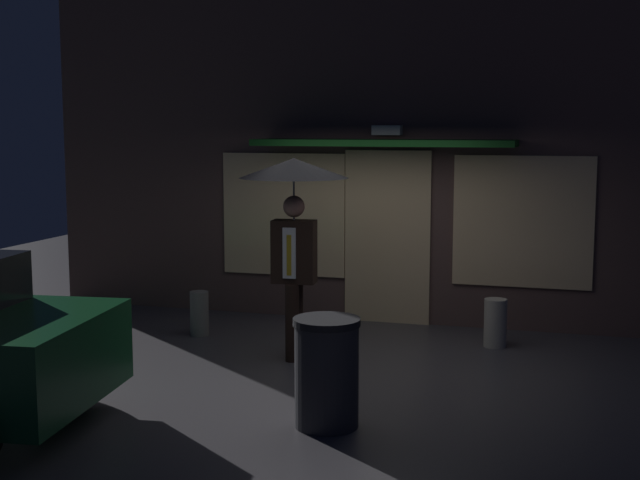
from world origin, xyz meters
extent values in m
plane|color=#423F44|center=(0.00, 0.00, 0.00)|extent=(18.00, 18.00, 0.00)
cube|color=brown|center=(0.00, 2.35, 2.20)|extent=(9.32, 0.30, 4.41)
cube|color=#F9D199|center=(0.00, 2.18, 1.10)|extent=(1.10, 0.04, 2.20)
cube|color=#F9D199|center=(-1.39, 2.18, 1.35)|extent=(1.67, 0.04, 1.60)
cube|color=#F9D199|center=(1.67, 2.18, 1.35)|extent=(1.67, 0.04, 1.60)
cube|color=white|center=(0.00, 2.10, 2.45)|extent=(0.36, 0.16, 0.12)
cube|color=#144C19|center=(0.00, 1.85, 2.30)|extent=(3.20, 0.70, 0.08)
cylinder|color=black|center=(-0.57, 0.07, 0.42)|extent=(0.15, 0.15, 0.84)
cylinder|color=black|center=(-0.59, 0.27, 0.42)|extent=(0.15, 0.15, 0.84)
cube|color=black|center=(-0.58, 0.17, 1.17)|extent=(0.48, 0.28, 0.68)
cube|color=silver|center=(-0.59, 0.04, 1.17)|extent=(0.14, 0.03, 0.54)
cube|color=#B28C19|center=(-0.59, 0.03, 1.15)|extent=(0.05, 0.03, 0.43)
sphere|color=tan|center=(-0.58, 0.17, 1.66)|extent=(0.23, 0.23, 0.23)
cylinder|color=slate|center=(-0.58, 0.17, 1.69)|extent=(0.02, 0.02, 0.96)
cone|color=black|center=(-0.58, 0.17, 2.06)|extent=(1.16, 1.16, 0.21)
cylinder|color=black|center=(-2.11, -1.82, 0.32)|extent=(0.66, 0.29, 0.64)
cylinder|color=#B2A899|center=(1.45, 1.31, 0.28)|extent=(0.26, 0.26, 0.55)
cylinder|color=slate|center=(-2.01, 0.84, 0.27)|extent=(0.22, 0.22, 0.53)
cylinder|color=#2D2D33|center=(0.35, -1.78, 0.43)|extent=(0.54, 0.54, 0.87)
cylinder|color=black|center=(0.35, -1.78, 0.90)|extent=(0.56, 0.56, 0.06)
camera|label=1|loc=(2.32, -8.55, 2.51)|focal=48.86mm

